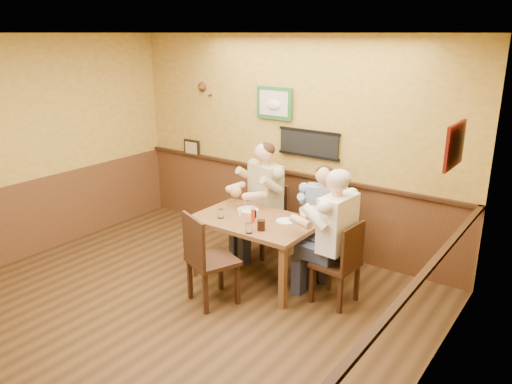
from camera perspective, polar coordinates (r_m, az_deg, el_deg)
room at (r=4.72m, az=-10.08°, el=3.83°), size 5.02×5.03×2.81m
dining_table at (r=5.80m, az=-0.11°, el=-3.96°), size 1.40×0.90×0.75m
chair_back_left at (r=6.52m, az=1.08°, el=-3.19°), size 0.55×0.55×0.94m
chair_back_right at (r=6.17m, az=7.54°, el=-5.18°), size 0.49×0.49×0.83m
chair_right_end at (r=5.43m, az=9.08°, el=-7.92°), size 0.46×0.46×0.94m
chair_near_side at (r=5.38m, az=-4.96°, el=-7.55°), size 0.61×0.61×1.02m
diner_tan_shirt at (r=6.45m, az=1.09°, el=-1.52°), size 0.79×0.79×1.34m
diner_blue_polo at (r=6.10m, az=7.60°, el=-3.64°), size 0.70×0.70×1.19m
diner_white_elder at (r=5.35m, az=9.18°, el=-5.98°), size 0.66×0.66×1.34m
water_glass_left at (r=5.79m, az=-4.05°, el=-2.48°), size 0.09×0.09×0.11m
water_glass_mid at (r=5.35m, az=-0.82°, el=-4.15°), size 0.08×0.08×0.11m
cola_tumbler at (r=5.42m, az=0.60°, el=-3.82°), size 0.10×0.10×0.12m
hot_sauce_bottle at (r=5.64m, az=-0.36°, el=-2.64°), size 0.06×0.06×0.18m
salt_shaker at (r=5.86m, az=-1.82°, el=-2.28°), size 0.04×0.04×0.09m
pepper_shaker at (r=5.78m, az=-0.14°, el=-2.53°), size 0.04×0.04×0.09m
plate_far_left at (r=6.03m, az=-0.92°, el=-2.04°), size 0.30×0.30×0.02m
plate_far_right at (r=5.69m, az=3.42°, el=-3.33°), size 0.26×0.26×0.01m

